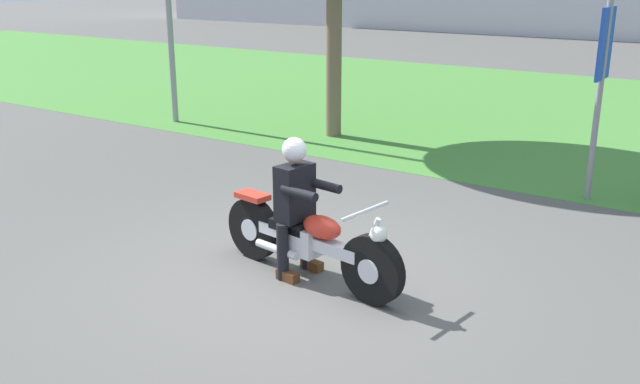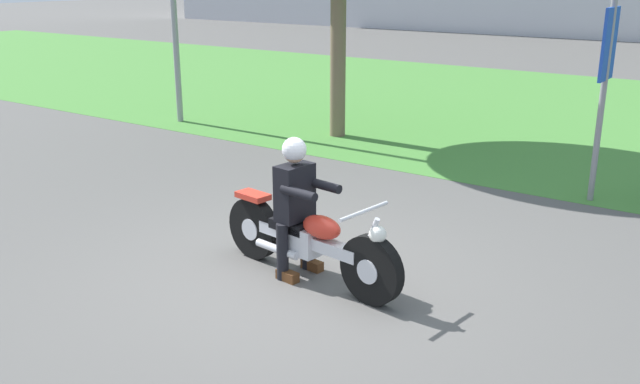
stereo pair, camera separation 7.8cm
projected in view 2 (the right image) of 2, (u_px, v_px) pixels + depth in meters
ground at (296, 276)px, 6.98m from camera, size 120.00×120.00×0.00m
grass_verge at (577, 115)px, 14.76m from camera, size 60.00×12.00×0.01m
motorcycle_lead at (309, 241)px, 6.80m from camera, size 2.24×0.66×0.89m
rider_lead at (296, 196)px, 6.78m from camera, size 0.59×0.51×1.41m
sign_banner at (606, 70)px, 8.77m from camera, size 0.08×0.60×2.60m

